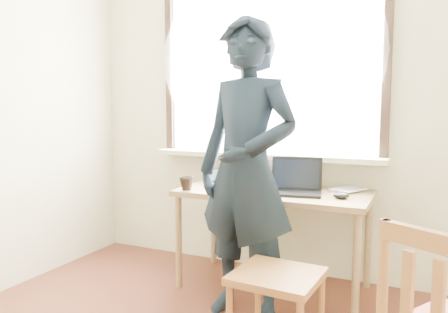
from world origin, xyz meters
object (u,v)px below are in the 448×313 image
at_px(mug_white, 266,179).
at_px(desk, 274,201).
at_px(person, 247,170).
at_px(work_chair, 277,285).
at_px(laptop, 296,185).
at_px(mug_dark, 186,184).

bearing_deg(mug_white, desk, -55.27).
xyz_separation_m(mug_white, person, (0.10, -0.65, 0.16)).
height_order(desk, work_chair, desk).
relative_size(work_chair, person, 0.25).
xyz_separation_m(mug_white, work_chair, (0.41, -0.98, -0.39)).
bearing_deg(laptop, mug_white, 145.27).
height_order(mug_dark, work_chair, mug_dark).
bearing_deg(mug_white, person, -81.42).
bearing_deg(desk, work_chair, -70.30).
relative_size(mug_white, mug_dark, 1.13).
distance_m(laptop, work_chair, 0.89).
xyz_separation_m(laptop, work_chair, (0.13, -0.79, -0.40)).
height_order(mug_dark, person, person).
xyz_separation_m(laptop, mug_dark, (-0.73, -0.23, -0.01)).
relative_size(mug_dark, work_chair, 0.23).
height_order(work_chair, person, person).
bearing_deg(work_chair, mug_dark, 146.94).
relative_size(laptop, mug_white, 3.40).
bearing_deg(desk, mug_white, 124.73).
bearing_deg(laptop, work_chair, -80.88).
xyz_separation_m(desk, mug_dark, (-0.57, -0.26, 0.12)).
distance_m(laptop, mug_white, 0.34).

